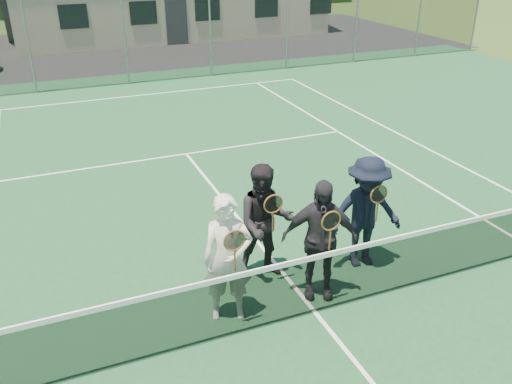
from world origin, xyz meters
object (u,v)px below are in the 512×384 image
(player_b, at_px, (265,222))
(tennis_net, at_px, (317,281))
(player_c, at_px, (319,239))
(player_a, at_px, (228,259))
(player_d, at_px, (366,213))

(player_b, bearing_deg, tennis_net, -76.82)
(player_c, bearing_deg, player_a, 179.19)
(tennis_net, distance_m, player_c, 0.60)
(player_b, bearing_deg, player_c, -55.80)
(player_a, xyz_separation_m, player_b, (0.84, 0.72, -0.00))
(player_a, distance_m, player_b, 1.11)
(tennis_net, height_order, player_a, player_a)
(player_c, bearing_deg, player_b, 124.20)
(player_c, bearing_deg, player_d, 22.65)
(player_c, xyz_separation_m, player_d, (1.03, 0.43, -0.00))
(player_a, bearing_deg, player_c, -0.81)
(player_a, distance_m, player_d, 2.41)
(tennis_net, bearing_deg, player_d, 33.12)
(player_d, bearing_deg, player_b, 168.79)
(player_a, bearing_deg, player_d, 9.84)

